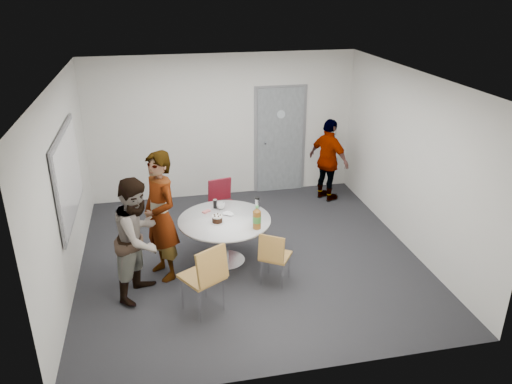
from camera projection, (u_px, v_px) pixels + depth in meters
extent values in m
plane|color=black|center=(249.00, 256.00, 7.62)|extent=(5.00, 5.00, 0.00)
plane|color=silver|center=(248.00, 78.00, 6.56)|extent=(5.00, 5.00, 0.00)
plane|color=silver|center=(223.00, 127.00, 9.34)|extent=(5.00, 0.00, 5.00)
plane|color=silver|center=(64.00, 188.00, 6.62)|extent=(0.00, 5.00, 5.00)
plane|color=silver|center=(410.00, 162.00, 7.56)|extent=(0.00, 5.00, 5.00)
plane|color=silver|center=(298.00, 265.00, 4.84)|extent=(5.00, 0.00, 5.00)
cube|color=slate|center=(280.00, 140.00, 9.64)|extent=(0.90, 0.05, 2.05)
cube|color=slate|center=(280.00, 140.00, 9.67)|extent=(1.02, 0.04, 2.12)
cylinder|color=#B2BFC6|center=(281.00, 114.00, 9.41)|extent=(0.16, 0.01, 0.16)
cylinder|color=silver|center=(265.00, 143.00, 9.53)|extent=(0.04, 0.14, 0.04)
cube|color=slate|center=(68.00, 175.00, 6.76)|extent=(0.03, 1.90, 1.25)
cube|color=white|center=(70.00, 175.00, 6.77)|extent=(0.01, 1.78, 1.13)
cylinder|color=silver|center=(225.00, 220.00, 7.22)|extent=(1.35, 1.35, 0.03)
cylinder|color=silver|center=(225.00, 241.00, 7.36)|extent=(0.09, 0.09, 0.65)
cylinder|color=silver|center=(226.00, 260.00, 7.49)|extent=(0.58, 0.58, 0.02)
cylinder|color=silver|center=(217.00, 222.00, 7.12)|extent=(0.20, 0.20, 0.01)
cylinder|color=black|center=(217.00, 220.00, 7.10)|extent=(0.15, 0.15, 0.08)
cylinder|color=white|center=(217.00, 216.00, 7.08)|extent=(0.15, 0.15, 0.02)
cylinder|color=brown|center=(257.00, 220.00, 6.90)|extent=(0.11, 0.11, 0.26)
cylinder|color=#3C8133|center=(257.00, 219.00, 6.90)|extent=(0.12, 0.12, 0.10)
cone|color=brown|center=(257.00, 210.00, 6.84)|extent=(0.11, 0.11, 0.05)
cylinder|color=#4DAB50|center=(257.00, 207.00, 6.82)|extent=(0.04, 0.04, 0.03)
imported|color=white|center=(221.00, 205.00, 7.53)|extent=(0.18, 0.18, 0.10)
cylinder|color=black|center=(215.00, 204.00, 7.54)|extent=(0.06, 0.06, 0.13)
cylinder|color=silver|center=(257.00, 205.00, 7.47)|extent=(0.07, 0.07, 0.18)
cylinder|color=black|center=(257.00, 198.00, 7.43)|extent=(0.07, 0.07, 0.03)
cube|color=#D16B68|center=(206.00, 211.00, 7.43)|extent=(0.14, 0.13, 0.02)
ellipsoid|color=white|center=(228.00, 214.00, 7.34)|extent=(0.20, 0.20, 0.04)
cube|color=olive|center=(202.00, 276.00, 6.21)|extent=(0.63, 0.63, 0.04)
cube|color=olive|center=(212.00, 266.00, 5.96)|extent=(0.43, 0.31, 0.44)
cylinder|color=silver|center=(205.00, 281.00, 6.55)|extent=(0.02, 0.02, 0.49)
cylinder|color=silver|center=(182.00, 293.00, 6.31)|extent=(0.02, 0.02, 0.49)
cylinder|color=silver|center=(223.00, 293.00, 6.30)|extent=(0.02, 0.02, 0.49)
cylinder|color=silver|center=(200.00, 306.00, 6.06)|extent=(0.02, 0.02, 0.49)
cube|color=olive|center=(275.00, 256.00, 6.84)|extent=(0.52, 0.52, 0.03)
cube|color=olive|center=(271.00, 249.00, 6.61)|extent=(0.35, 0.26, 0.36)
cylinder|color=silver|center=(289.00, 265.00, 7.00)|extent=(0.02, 0.02, 0.40)
cylinder|color=silver|center=(269.00, 261.00, 7.10)|extent=(0.02, 0.02, 0.40)
cylinder|color=silver|center=(282.00, 276.00, 6.74)|extent=(0.02, 0.02, 0.40)
cylinder|color=silver|center=(261.00, 272.00, 6.84)|extent=(0.02, 0.02, 0.40)
cube|color=maroon|center=(224.00, 206.00, 8.23)|extent=(0.49, 0.49, 0.03)
cube|color=maroon|center=(220.00, 190.00, 8.31)|extent=(0.40, 0.17, 0.40)
cylinder|color=silver|center=(218.00, 224.00, 8.12)|extent=(0.02, 0.02, 0.44)
cylinder|color=silver|center=(238.00, 221.00, 8.24)|extent=(0.02, 0.02, 0.44)
cylinder|color=silver|center=(212.00, 216.00, 8.40)|extent=(0.02, 0.02, 0.44)
cylinder|color=silver|center=(230.00, 213.00, 8.52)|extent=(0.02, 0.02, 0.44)
imported|color=#A5C6EA|center=(160.00, 216.00, 6.79)|extent=(0.69, 0.80, 1.85)
imported|color=white|center=(139.00, 238.00, 6.42)|extent=(0.94, 1.01, 1.66)
imported|color=black|center=(329.00, 160.00, 9.30)|extent=(0.78, 0.99, 1.57)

